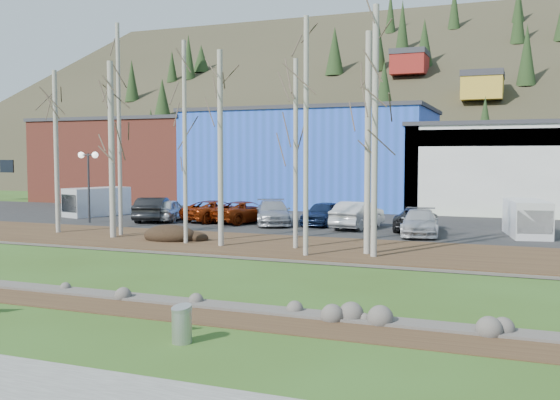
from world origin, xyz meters
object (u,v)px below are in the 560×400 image
at_px(car_0, 168,210).
at_px(car_3, 273,212).
at_px(van_grey, 95,202).
at_px(seagull, 184,323).
at_px(litter_bin, 182,326).
at_px(car_1, 153,209).
at_px(car_5, 358,215).
at_px(van_white, 527,218).
at_px(street_lamp, 88,167).
at_px(car_6, 416,219).
at_px(car_2, 246,212).
at_px(car_8, 217,211).
at_px(car_4, 323,213).
at_px(car_7, 420,222).
at_px(car_9, 156,209).

bearing_deg(car_0, car_3, 172.01).
bearing_deg(van_grey, seagull, -31.05).
distance_m(litter_bin, car_1, 26.67).
bearing_deg(car_5, van_white, -175.21).
relative_size(street_lamp, car_0, 1.05).
xyz_separation_m(car_5, van_grey, (-19.07, 0.81, 0.20)).
xyz_separation_m(litter_bin, street_lamp, (-18.03, 19.60, 3.23)).
bearing_deg(car_6, car_2, -5.16).
bearing_deg(car_1, car_8, 177.34).
height_order(car_2, car_3, car_3).
xyz_separation_m(seagull, car_1, (-14.45, 21.12, 0.73)).
bearing_deg(car_0, car_2, 177.88).
height_order(car_1, car_8, car_1).
bearing_deg(car_6, car_1, -0.44).
bearing_deg(seagull, van_grey, 127.35).
bearing_deg(car_4, car_2, -172.71).
height_order(car_7, van_white, van_white).
height_order(litter_bin, car_2, car_2).
height_order(car_5, car_9, car_5).
bearing_deg(car_2, car_6, -160.38).
bearing_deg(car_3, van_grey, 151.89).
height_order(car_6, car_7, car_7).
relative_size(litter_bin, van_grey, 0.17).
height_order(car_4, car_7, car_4).
relative_size(car_2, van_grey, 1.01).
bearing_deg(van_grey, car_2, 15.92).
height_order(litter_bin, car_0, car_0).
bearing_deg(car_1, car_7, 156.43).
xyz_separation_m(seagull, car_6, (2.23, 22.03, 0.61)).
height_order(car_0, car_3, car_3).
height_order(car_3, car_8, car_3).
height_order(car_4, car_5, car_5).
bearing_deg(car_9, car_1, -19.34).
distance_m(car_7, van_grey, 23.08).
height_order(car_3, car_6, car_3).
distance_m(car_1, car_9, 0.19).
xyz_separation_m(street_lamp, car_3, (11.09, 3.30, -2.76)).
bearing_deg(car_7, litter_bin, -103.85).
bearing_deg(car_2, car_8, 21.22).
relative_size(car_3, car_7, 1.09).
distance_m(seagull, car_7, 20.05).
relative_size(litter_bin, car_5, 0.17).
xyz_separation_m(car_6, car_9, (-16.49, -0.91, 0.12)).
relative_size(litter_bin, car_0, 0.19).
xyz_separation_m(street_lamp, car_1, (3.07, 2.48, -2.73)).
height_order(car_0, car_6, car_0).
relative_size(seagull, van_grey, 0.09).
bearing_deg(van_grey, litter_bin, -31.52).
bearing_deg(street_lamp, car_5, 23.21).
relative_size(car_0, car_2, 0.87).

